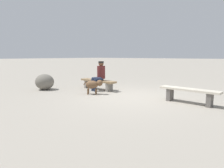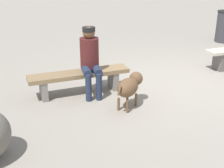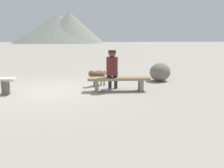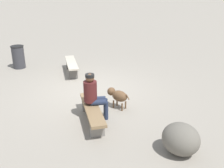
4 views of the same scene
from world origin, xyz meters
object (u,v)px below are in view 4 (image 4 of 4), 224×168
at_px(dog, 118,95).
at_px(boulder, 181,139).
at_px(bench_right, 92,111).
at_px(seated_person, 93,93).
at_px(trash_bin, 18,57).
at_px(bench_left, 72,65).

relative_size(dog, boulder, 0.79).
xyz_separation_m(bench_right, dog, (-0.61, 0.87, 0.07)).
distance_m(dog, boulder, 2.48).
bearing_deg(boulder, bench_right, -139.50).
bearing_deg(dog, bench_right, 89.43).
relative_size(seated_person, boulder, 1.54).
height_order(seated_person, trash_bin, seated_person).
height_order(bench_left, dog, dog).
height_order(bench_left, seated_person, seated_person).
xyz_separation_m(seated_person, boulder, (1.97, 1.44, -0.38)).
distance_m(seated_person, trash_bin, 5.44).
relative_size(trash_bin, boulder, 1.14).
xyz_separation_m(bench_left, seated_person, (3.73, 0.08, 0.39)).
bearing_deg(bench_right, bench_left, -178.11).
bearing_deg(bench_left, bench_right, 1.89).
relative_size(bench_right, dog, 2.94).
height_order(bench_left, boulder, boulder).
bearing_deg(seated_person, bench_left, -169.02).
distance_m(dog, trash_bin, 5.42).
distance_m(trash_bin, boulder, 7.83).
bearing_deg(bench_left, dog, 16.66).
distance_m(bench_right, boulder, 2.34).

